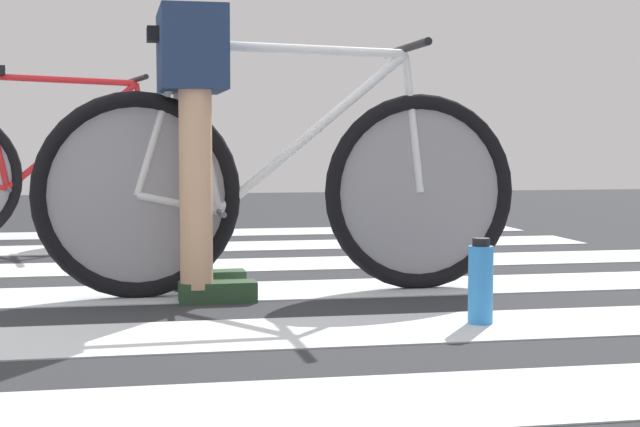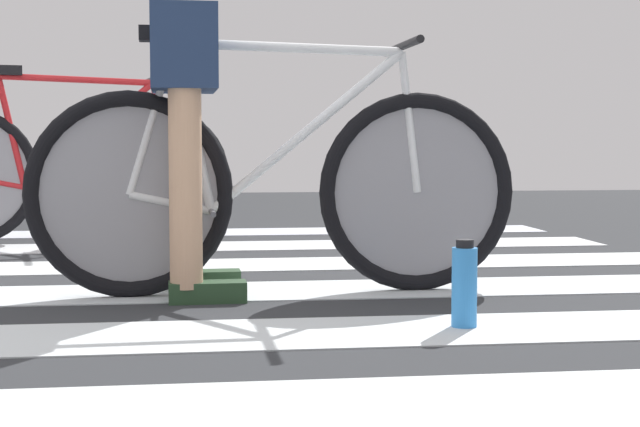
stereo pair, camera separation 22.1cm
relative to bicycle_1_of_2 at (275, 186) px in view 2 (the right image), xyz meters
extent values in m
cube|color=#292B2E|center=(-0.73, -0.21, -0.40)|extent=(18.00, 14.00, 0.02)
cube|color=silver|center=(-0.60, -1.47, -0.38)|extent=(5.20, 0.44, 0.00)
cube|color=silver|center=(-0.76, -0.71, -0.38)|extent=(5.20, 0.44, 0.00)
cube|color=silver|center=(-0.60, 0.06, -0.38)|extent=(5.20, 0.44, 0.00)
cube|color=silver|center=(-0.59, 0.81, -0.38)|extent=(5.20, 0.44, 0.00)
cube|color=silver|center=(-0.76, 1.57, -0.38)|extent=(5.20, 0.44, 0.00)
cube|color=silver|center=(-0.80, 2.33, -0.38)|extent=(5.20, 0.44, 0.00)
torus|color=black|center=(-0.51, -0.01, -0.03)|extent=(0.72, 0.08, 0.72)
torus|color=black|center=(0.51, 0.01, -0.03)|extent=(0.72, 0.08, 0.72)
cylinder|color=gray|center=(-0.51, -0.01, -0.03)|extent=(0.61, 0.02, 0.61)
cylinder|color=gray|center=(0.51, 0.01, -0.03)|extent=(0.61, 0.02, 0.61)
cylinder|color=white|center=(0.05, 0.00, 0.48)|extent=(0.80, 0.06, 0.05)
cylinder|color=white|center=(0.11, 0.00, 0.19)|extent=(0.70, 0.05, 0.59)
cylinder|color=white|center=(-0.29, -0.01, 0.20)|extent=(0.15, 0.04, 0.59)
cylinder|color=white|center=(-0.37, -0.01, -0.06)|extent=(0.29, 0.03, 0.09)
cylinder|color=white|center=(-0.43, -0.01, 0.23)|extent=(0.18, 0.03, 0.53)
cylinder|color=white|center=(0.48, 0.01, 0.22)|extent=(0.09, 0.03, 0.50)
cube|color=black|center=(-0.35, -0.01, 0.52)|extent=(0.24, 0.10, 0.05)
cylinder|color=black|center=(0.45, 0.01, 0.49)|extent=(0.04, 0.52, 0.03)
cylinder|color=#4C4C51|center=(-0.23, -0.01, -0.09)|extent=(0.03, 0.34, 0.02)
cylinder|color=tan|center=(-0.32, 0.13, 0.12)|extent=(0.11, 0.11, 0.90)
cylinder|color=tan|center=(-0.31, -0.15, 0.12)|extent=(0.11, 0.11, 0.90)
cube|color=navy|center=(-0.32, -0.01, 0.47)|extent=(0.23, 0.42, 0.28)
cube|color=#254026|center=(-0.25, 0.13, -0.35)|extent=(0.26, 0.11, 0.07)
cube|color=#254026|center=(-0.24, -0.15, -0.35)|extent=(0.26, 0.11, 0.07)
torus|color=black|center=(-0.45, 1.98, -0.03)|extent=(0.71, 0.19, 0.72)
cylinder|color=gray|center=(-0.45, 1.98, -0.03)|extent=(0.60, 0.12, 0.61)
cylinder|color=red|center=(-0.90, 1.89, 0.48)|extent=(0.79, 0.19, 0.05)
cylinder|color=red|center=(-0.84, 1.90, 0.19)|extent=(0.70, 0.17, 0.59)
cylinder|color=red|center=(-1.23, 1.82, 0.20)|extent=(0.16, 0.06, 0.59)
cylinder|color=red|center=(-0.48, 1.97, 0.22)|extent=(0.09, 0.05, 0.50)
cylinder|color=black|center=(-0.51, 1.97, 0.49)|extent=(0.13, 0.52, 0.03)
cylinder|color=#4C4C51|center=(-1.17, 1.84, -0.09)|extent=(0.09, 0.34, 0.02)
cylinder|color=#3187DB|center=(0.49, -0.69, -0.27)|extent=(0.07, 0.07, 0.23)
cylinder|color=black|center=(0.49, -0.69, -0.14)|extent=(0.05, 0.05, 0.02)
camera|label=1|loc=(-0.49, -3.38, 0.16)|focal=54.10mm
camera|label=2|loc=(-0.27, -3.38, 0.16)|focal=54.10mm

